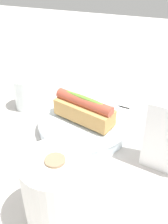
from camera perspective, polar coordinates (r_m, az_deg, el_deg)
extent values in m
plane|color=beige|center=(0.65, -1.06, -4.38)|extent=(2.40, 2.40, 0.00)
cylinder|color=silver|center=(0.65, 0.00, -2.91)|extent=(0.22, 0.22, 0.03)
torus|color=silver|center=(0.64, 0.00, -1.93)|extent=(0.23, 0.23, 0.01)
cube|color=tan|center=(0.63, 0.00, 0.00)|extent=(0.16, 0.09, 0.04)
cylinder|color=#B24C38|center=(0.61, 0.00, 2.17)|extent=(0.15, 0.07, 0.03)
ellipsoid|color=olive|center=(0.61, 0.00, 3.11)|extent=(0.11, 0.04, 0.01)
cylinder|color=white|center=(0.74, -12.35, 4.08)|extent=(0.07, 0.07, 0.09)
cylinder|color=silver|center=(0.75, -12.21, 3.08)|extent=(0.06, 0.06, 0.06)
cylinder|color=white|center=(0.44, -5.76, -16.75)|extent=(0.11, 0.11, 0.13)
cylinder|color=#997A5B|center=(0.39, -6.32, -10.41)|extent=(0.03, 0.03, 0.00)
cylinder|color=black|center=(0.78, 2.20, 2.84)|extent=(0.22, 0.04, 0.01)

